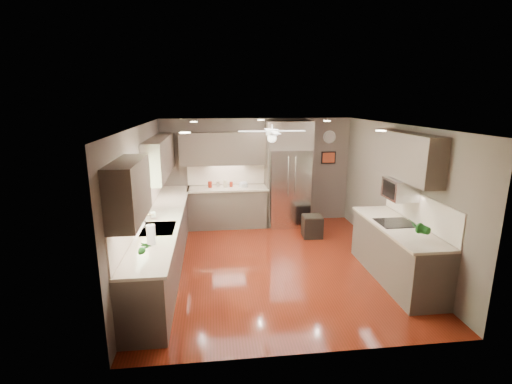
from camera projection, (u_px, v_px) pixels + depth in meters
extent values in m
plane|color=#531A0B|center=(273.00, 264.00, 6.78)|extent=(5.00, 5.00, 0.00)
plane|color=white|center=(275.00, 125.00, 6.18)|extent=(5.00, 5.00, 0.00)
plane|color=brown|center=(257.00, 171.00, 8.89)|extent=(4.50, 0.00, 4.50)
plane|color=brown|center=(311.00, 256.00, 4.07)|extent=(4.50, 0.00, 4.50)
plane|color=brown|center=(142.00, 202.00, 6.23)|extent=(0.00, 5.00, 5.00)
plane|color=brown|center=(396.00, 194.00, 6.74)|extent=(0.00, 5.00, 5.00)
cylinder|color=maroon|center=(210.00, 184.00, 8.54)|extent=(0.11, 0.11, 0.15)
cylinder|color=silver|center=(218.00, 184.00, 8.60)|extent=(0.10, 0.10, 0.13)
cylinder|color=#BEAF8E|center=(225.00, 184.00, 8.58)|extent=(0.13, 0.13, 0.16)
cylinder|color=maroon|center=(231.00, 184.00, 8.64)|extent=(0.10, 0.10, 0.12)
imported|color=white|center=(153.00, 214.00, 6.30)|extent=(0.10, 0.10, 0.17)
imported|color=#195618|center=(144.00, 248.00, 4.70)|extent=(0.17, 0.13, 0.29)
imported|color=#195618|center=(419.00, 227.00, 5.36)|extent=(0.25, 0.23, 0.37)
imported|color=#BEAF8E|center=(243.00, 186.00, 8.60)|extent=(0.27, 0.27, 0.05)
cube|color=#4B3F36|center=(164.00, 242.00, 6.60)|extent=(0.60, 4.70, 0.90)
cube|color=beige|center=(163.00, 217.00, 6.49)|extent=(0.65, 4.70, 0.04)
cube|color=beige|center=(144.00, 202.00, 6.38)|extent=(0.02, 4.70, 0.50)
cube|color=#4B3F36|center=(228.00, 208.00, 8.71)|extent=(1.85, 0.60, 0.90)
cube|color=beige|center=(228.00, 188.00, 8.58)|extent=(1.85, 0.65, 0.04)
cube|color=beige|center=(227.00, 174.00, 8.81)|extent=(1.85, 0.02, 0.50)
cube|color=#4B3F36|center=(129.00, 191.00, 4.56)|extent=(0.33, 1.20, 0.75)
cube|color=#4B3F36|center=(160.00, 156.00, 7.36)|extent=(0.33, 2.40, 0.75)
cube|color=#4B3F36|center=(227.00, 149.00, 8.51)|extent=(2.15, 0.33, 0.75)
cube|color=#4B3F36|center=(407.00, 156.00, 6.00)|extent=(0.33, 1.70, 0.75)
cube|color=#BFF2B2|center=(136.00, 191.00, 5.67)|extent=(0.01, 1.00, 0.80)
cube|color=#9C692A|center=(135.00, 164.00, 5.57)|extent=(0.05, 1.12, 0.06)
cube|color=#9C692A|center=(140.00, 218.00, 5.78)|extent=(0.05, 1.12, 0.06)
cube|color=#9C692A|center=(130.00, 200.00, 5.17)|extent=(0.05, 0.06, 0.80)
cube|color=#9C692A|center=(143.00, 184.00, 6.19)|extent=(0.05, 0.06, 0.80)
cube|color=silver|center=(159.00, 229.00, 5.86)|extent=(0.50, 0.70, 0.03)
cube|color=#262626|center=(159.00, 231.00, 5.87)|extent=(0.44, 0.62, 0.05)
cylinder|color=silver|center=(145.00, 222.00, 5.81)|extent=(0.02, 0.02, 0.24)
cylinder|color=silver|center=(149.00, 215.00, 5.78)|extent=(0.16, 0.02, 0.02)
cube|color=silver|center=(288.00, 188.00, 8.71)|extent=(0.92, 0.72, 1.82)
cube|color=black|center=(291.00, 202.00, 8.44)|extent=(0.88, 0.02, 0.02)
cube|color=black|center=(292.00, 176.00, 8.29)|extent=(0.01, 0.02, 1.00)
cylinder|color=silver|center=(289.00, 177.00, 8.25)|extent=(0.02, 0.02, 0.90)
cylinder|color=silver|center=(296.00, 177.00, 8.27)|extent=(0.02, 0.02, 0.90)
cube|color=#4B3F36|center=(289.00, 135.00, 8.47)|extent=(1.04, 0.60, 0.63)
cube|color=#4B3F36|center=(267.00, 188.00, 8.71)|extent=(0.06, 0.60, 1.82)
cube|color=#4B3F36|center=(308.00, 186.00, 8.82)|extent=(0.06, 0.60, 1.82)
cube|color=#4B3F36|center=(396.00, 253.00, 6.12)|extent=(0.65, 2.20, 0.90)
cube|color=beige|center=(398.00, 226.00, 6.01)|extent=(0.70, 2.20, 0.04)
cube|color=beige|center=(419.00, 209.00, 5.98)|extent=(0.02, 2.20, 0.50)
cube|color=black|center=(395.00, 223.00, 6.10)|extent=(0.56, 0.52, 0.01)
cube|color=silver|center=(401.00, 189.00, 6.13)|extent=(0.42, 0.55, 0.34)
cube|color=black|center=(389.00, 189.00, 6.10)|extent=(0.02, 0.40, 0.26)
cylinder|color=white|center=(272.00, 127.00, 6.48)|extent=(0.03, 0.03, 0.08)
cylinder|color=white|center=(272.00, 132.00, 6.50)|extent=(0.22, 0.22, 0.10)
sphere|color=white|center=(272.00, 138.00, 6.53)|extent=(0.16, 0.16, 0.16)
cube|color=white|center=(292.00, 131.00, 6.54)|extent=(0.48, 0.11, 0.01)
cube|color=white|center=(269.00, 130.00, 6.83)|extent=(0.11, 0.48, 0.01)
cube|color=white|center=(252.00, 131.00, 6.46)|extent=(0.48, 0.11, 0.01)
cube|color=white|center=(275.00, 133.00, 6.16)|extent=(0.11, 0.48, 0.01)
cylinder|color=white|center=(194.00, 122.00, 7.27)|extent=(0.14, 0.14, 0.01)
cylinder|color=white|center=(327.00, 121.00, 7.58)|extent=(0.14, 0.14, 0.01)
cylinder|color=white|center=(185.00, 133.00, 4.87)|extent=(0.14, 0.14, 0.01)
cylinder|color=white|center=(381.00, 131.00, 5.17)|extent=(0.14, 0.14, 0.01)
cylinder|color=white|center=(261.00, 120.00, 7.92)|extent=(0.14, 0.14, 0.01)
cylinder|color=white|center=(329.00, 137.00, 8.88)|extent=(0.30, 0.03, 0.30)
cylinder|color=silver|center=(330.00, 137.00, 8.87)|extent=(0.29, 0.00, 0.29)
cube|color=black|center=(328.00, 158.00, 9.00)|extent=(0.36, 0.03, 0.30)
cube|color=#A84021|center=(329.00, 158.00, 8.98)|extent=(0.30, 0.01, 0.24)
cube|color=black|center=(312.00, 227.00, 8.07)|extent=(0.44, 0.44, 0.46)
cube|color=black|center=(313.00, 216.00, 8.02)|extent=(0.42, 0.42, 0.03)
cylinder|color=white|center=(151.00, 235.00, 5.17)|extent=(0.12, 0.12, 0.29)
cylinder|color=silver|center=(151.00, 234.00, 5.17)|extent=(0.02, 0.02, 0.31)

